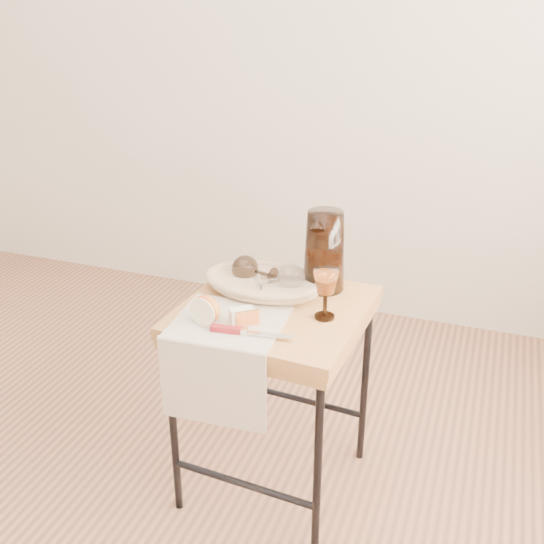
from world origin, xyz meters
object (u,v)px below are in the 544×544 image
at_px(side_table, 274,399).
at_px(apple_half, 206,309).
at_px(bread_basket, 264,284).
at_px(goblet_lying_a, 257,272).
at_px(pitcher, 324,251).
at_px(goblet_lying_b, 277,280).
at_px(wine_goblet, 325,294).
at_px(tea_towel, 229,322).
at_px(table_knife, 247,331).

xyz_separation_m(side_table, apple_half, (-0.14, -0.17, 0.38)).
distance_m(bread_basket, goblet_lying_a, 0.05).
bearing_deg(side_table, pitcher, 59.22).
bearing_deg(goblet_lying_b, apple_half, -157.89).
bearing_deg(goblet_lying_a, side_table, 146.72).
xyz_separation_m(goblet_lying_a, wine_goblet, (0.25, -0.12, 0.02)).
distance_m(tea_towel, wine_goblet, 0.28).
xyz_separation_m(pitcher, table_knife, (-0.11, -0.36, -0.11)).
height_order(wine_goblet, apple_half, wine_goblet).
height_order(goblet_lying_b, apple_half, goblet_lying_b).
distance_m(goblet_lying_a, apple_half, 0.27).
height_order(tea_towel, bread_basket, bread_basket).
bearing_deg(tea_towel, goblet_lying_a, 88.47).
distance_m(pitcher, apple_half, 0.42).
xyz_separation_m(pitcher, wine_goblet, (0.06, -0.19, -0.05)).
bearing_deg(goblet_lying_b, tea_towel, -147.81).
xyz_separation_m(goblet_lying_b, wine_goblet, (0.17, -0.08, 0.02)).
xyz_separation_m(tea_towel, pitcher, (0.19, 0.31, 0.12)).
bearing_deg(pitcher, goblet_lying_a, -171.98).
bearing_deg(bread_basket, table_knife, -79.04).
height_order(goblet_lying_b, pitcher, pitcher).
bearing_deg(apple_half, goblet_lying_a, 87.99).
distance_m(side_table, goblet_lying_b, 0.39).
distance_m(wine_goblet, table_knife, 0.25).
bearing_deg(apple_half, goblet_lying_b, 69.31).
xyz_separation_m(wine_goblet, table_knife, (-0.17, -0.17, -0.06)).
bearing_deg(goblet_lying_a, goblet_lying_b, 169.93).
distance_m(tea_towel, goblet_lying_a, 0.25).
relative_size(bread_basket, wine_goblet, 2.23).
height_order(tea_towel, table_knife, table_knife).
xyz_separation_m(goblet_lying_a, apple_half, (-0.05, -0.26, -0.01)).
relative_size(goblet_lying_b, pitcher, 0.48).
bearing_deg(wine_goblet, bread_basket, 155.23).
xyz_separation_m(side_table, tea_towel, (-0.09, -0.14, 0.34)).
height_order(tea_towel, goblet_lying_a, goblet_lying_a).
relative_size(tea_towel, goblet_lying_b, 2.19).
height_order(bread_basket, goblet_lying_b, goblet_lying_b).
bearing_deg(tea_towel, bread_basket, 81.07).
distance_m(tea_towel, apple_half, 0.08).
bearing_deg(table_knife, pitcher, 65.65).
bearing_deg(bread_basket, goblet_lying_a, 153.12).
bearing_deg(side_table, tea_towel, -121.19).
bearing_deg(table_knife, goblet_lying_b, 83.85).
relative_size(goblet_lying_b, apple_half, 1.57).
height_order(goblet_lying_a, wine_goblet, wine_goblet).
bearing_deg(table_knife, wine_goblet, 38.40).
bearing_deg(goblet_lying_a, tea_towel, 105.45).
distance_m(goblet_lying_b, wine_goblet, 0.19).
distance_m(apple_half, table_knife, 0.14).
bearing_deg(table_knife, bread_basket, 93.91).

